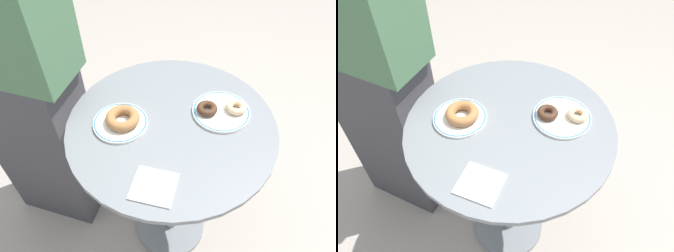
% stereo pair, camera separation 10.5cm
% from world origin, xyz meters
% --- Properties ---
extents(ground_plane, '(7.00, 7.00, 0.02)m').
position_xyz_m(ground_plane, '(0.00, 0.00, -0.01)').
color(ground_plane, '#9E9389').
extents(cafe_table, '(0.70, 0.70, 0.75)m').
position_xyz_m(cafe_table, '(0.00, 0.00, 0.54)').
color(cafe_table, slate).
rests_on(cafe_table, ground).
extents(plate_left, '(0.18, 0.18, 0.01)m').
position_xyz_m(plate_left, '(-0.17, 0.00, 0.76)').
color(plate_left, white).
rests_on(plate_left, cafe_table).
extents(plate_right, '(0.20, 0.20, 0.01)m').
position_xyz_m(plate_right, '(0.17, 0.05, 0.76)').
color(plate_right, white).
rests_on(plate_right, cafe_table).
extents(donut_cinnamon, '(0.12, 0.12, 0.03)m').
position_xyz_m(donut_cinnamon, '(-0.16, -0.00, 0.78)').
color(donut_cinnamon, '#A36B3D').
rests_on(donut_cinnamon, plate_left).
extents(donut_glazed, '(0.09, 0.09, 0.02)m').
position_xyz_m(donut_glazed, '(0.22, 0.06, 0.78)').
color(donut_glazed, '#E0B789').
rests_on(donut_glazed, plate_right).
extents(donut_chocolate, '(0.09, 0.09, 0.02)m').
position_xyz_m(donut_chocolate, '(0.12, 0.05, 0.78)').
color(donut_chocolate, '#422819').
rests_on(donut_chocolate, plate_right).
extents(paper_napkin, '(0.15, 0.14, 0.01)m').
position_xyz_m(paper_napkin, '(-0.05, -0.24, 0.76)').
color(paper_napkin, white).
rests_on(paper_napkin, cafe_table).
extents(person_figure, '(0.49, 0.34, 1.65)m').
position_xyz_m(person_figure, '(-0.55, 0.17, 0.80)').
color(person_figure, '#3D3D42').
rests_on(person_figure, ground).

